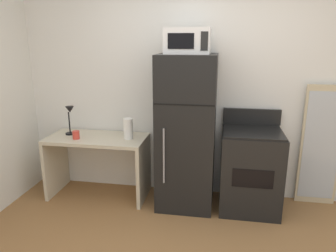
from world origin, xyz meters
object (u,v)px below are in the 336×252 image
(desk, at_px, (98,155))
(refrigerator, at_px, (187,133))
(microwave, at_px, (188,41))
(leaning_mirror, at_px, (321,146))
(desk_lamp, at_px, (70,115))
(coffee_mug, at_px, (76,135))
(oven_range, at_px, (250,170))
(paper_towel_roll, at_px, (128,129))

(desk, relative_size, refrigerator, 0.68)
(microwave, height_order, leaning_mirror, microwave)
(refrigerator, relative_size, microwave, 3.75)
(desk_lamp, bearing_deg, desk, -5.93)
(coffee_mug, distance_m, oven_range, 2.03)
(refrigerator, height_order, oven_range, refrigerator)
(paper_towel_roll, bearing_deg, microwave, -3.82)
(desk_lamp, distance_m, microwave, 1.66)
(oven_range, bearing_deg, coffee_mug, -177.17)
(desk, relative_size, coffee_mug, 12.33)
(desk_lamp, height_order, paper_towel_roll, desk_lamp)
(coffee_mug, relative_size, oven_range, 0.09)
(desk, xyz_separation_m, desk_lamp, (-0.34, 0.04, 0.47))
(desk, bearing_deg, paper_towel_roll, 0.53)
(oven_range, height_order, leaning_mirror, leaning_mirror)
(desk_lamp, bearing_deg, microwave, -3.14)
(desk, distance_m, leaning_mirror, 2.59)
(desk_lamp, distance_m, oven_range, 2.20)
(coffee_mug, bearing_deg, microwave, 3.08)
(coffee_mug, height_order, microwave, microwave)
(desk_lamp, relative_size, refrigerator, 0.20)
(desk, bearing_deg, microwave, -2.25)
(paper_towel_roll, xyz_separation_m, coffee_mug, (-0.60, -0.11, -0.07))
(paper_towel_roll, height_order, refrigerator, refrigerator)
(oven_range, bearing_deg, refrigerator, -179.32)
(coffee_mug, bearing_deg, leaning_mirror, 7.25)
(desk, distance_m, oven_range, 1.79)
(coffee_mug, bearing_deg, paper_towel_roll, 10.89)
(desk_lamp, height_order, oven_range, desk_lamp)
(desk_lamp, xyz_separation_m, leaning_mirror, (2.91, 0.21, -0.29))
(oven_range, bearing_deg, desk, 179.60)
(refrigerator, distance_m, oven_range, 0.82)
(oven_range, bearing_deg, desk_lamp, 178.72)
(refrigerator, bearing_deg, oven_range, 0.68)
(desk_lamp, xyz_separation_m, oven_range, (2.13, -0.05, -0.52))
(paper_towel_roll, height_order, oven_range, oven_range)
(desk_lamp, bearing_deg, leaning_mirror, 4.07)
(coffee_mug, bearing_deg, desk, 28.21)
(refrigerator, distance_m, leaning_mirror, 1.53)
(paper_towel_roll, relative_size, refrigerator, 0.14)
(microwave, bearing_deg, paper_towel_roll, 176.18)
(desk, distance_m, coffee_mug, 0.36)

